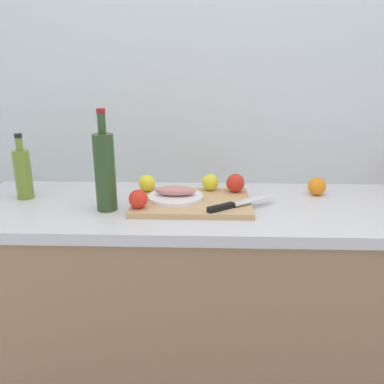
# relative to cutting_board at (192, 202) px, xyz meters

# --- Properties ---
(back_wall) EXTENTS (3.20, 0.05, 2.50)m
(back_wall) POSITION_rel_cutting_board_xyz_m (0.13, 0.33, 0.34)
(back_wall) COLOR silver
(back_wall) RESTS_ON ground_plane
(kitchen_counter) EXTENTS (2.00, 0.60, 0.90)m
(kitchen_counter) POSITION_rel_cutting_board_xyz_m (0.13, 0.01, -0.46)
(kitchen_counter) COLOR #9E7A56
(kitchen_counter) RESTS_ON ground_plane
(cutting_board) EXTENTS (0.44, 0.32, 0.02)m
(cutting_board) POSITION_rel_cutting_board_xyz_m (0.00, 0.00, 0.00)
(cutting_board) COLOR tan
(cutting_board) RESTS_ON kitchen_counter
(white_plate) EXTENTS (0.21, 0.21, 0.01)m
(white_plate) POSITION_rel_cutting_board_xyz_m (-0.06, 0.01, 0.02)
(white_plate) COLOR white
(white_plate) RESTS_ON cutting_board
(fish_fillet) EXTENTS (0.16, 0.07, 0.04)m
(fish_fillet) POSITION_rel_cutting_board_xyz_m (-0.06, 0.01, 0.04)
(fish_fillet) COLOR tan
(fish_fillet) RESTS_ON white_plate
(chef_knife) EXTENTS (0.25, 0.19, 0.02)m
(chef_knife) POSITION_rel_cutting_board_xyz_m (0.15, -0.08, 0.02)
(chef_knife) COLOR silver
(chef_knife) RESTS_ON cutting_board
(lemon_0) EXTENTS (0.07, 0.07, 0.07)m
(lemon_0) POSITION_rel_cutting_board_xyz_m (0.07, 0.13, 0.04)
(lemon_0) COLOR yellow
(lemon_0) RESTS_ON cutting_board
(lemon_1) EXTENTS (0.07, 0.07, 0.07)m
(lemon_1) POSITION_rel_cutting_board_xyz_m (-0.19, 0.10, 0.04)
(lemon_1) COLOR yellow
(lemon_1) RESTS_ON cutting_board
(tomato_0) EXTENTS (0.07, 0.07, 0.07)m
(tomato_0) POSITION_rel_cutting_board_xyz_m (0.17, 0.11, 0.05)
(tomato_0) COLOR red
(tomato_0) RESTS_ON cutting_board
(tomato_1) EXTENTS (0.07, 0.07, 0.07)m
(tomato_1) POSITION_rel_cutting_board_xyz_m (-0.19, -0.10, 0.04)
(tomato_1) COLOR red
(tomato_1) RESTS_ON cutting_board
(olive_oil_bottle) EXTENTS (0.06, 0.06, 0.26)m
(olive_oil_bottle) POSITION_rel_cutting_board_xyz_m (-0.67, 0.06, 0.09)
(olive_oil_bottle) COLOR olive
(olive_oil_bottle) RESTS_ON kitchen_counter
(wine_bottle) EXTENTS (0.07, 0.07, 0.36)m
(wine_bottle) POSITION_rel_cutting_board_xyz_m (-0.31, -0.07, 0.14)
(wine_bottle) COLOR #2D4723
(wine_bottle) RESTS_ON kitchen_counter
(orange_2) EXTENTS (0.07, 0.07, 0.07)m
(orange_2) POSITION_rel_cutting_board_xyz_m (0.51, 0.14, 0.03)
(orange_2) COLOR orange
(orange_2) RESTS_ON kitchen_counter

